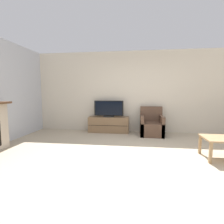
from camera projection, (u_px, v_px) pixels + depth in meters
The scene contains 5 objects.
ground_plane at pixel (143, 159), 3.45m from camera, with size 24.00×24.00×0.00m, color tan.
wall_back at pixel (141, 92), 5.87m from camera, with size 12.00×0.06×2.70m.
tv_stand at pixel (109, 125), 5.85m from camera, with size 1.34×0.41×0.52m.
tv at pixel (109, 109), 5.80m from camera, with size 0.97×0.18×0.54m.
armchair at pixel (152, 126), 5.47m from camera, with size 0.70×0.76×0.88m.
Camera 1 is at (-0.17, -3.38, 1.30)m, focal length 28.00 mm.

